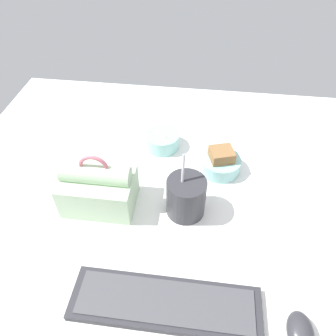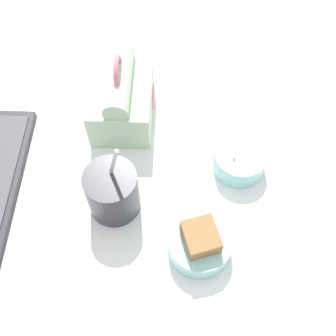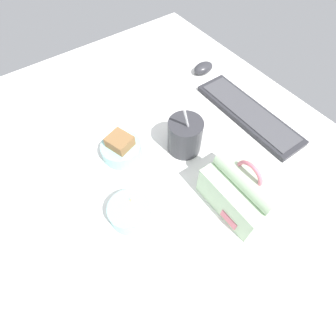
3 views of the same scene
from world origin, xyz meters
The scene contains 7 objects.
desk_surface centered at (0.00, 0.00, 1.00)cm, with size 140.00×110.00×2.00cm.
keyboard centered at (0.76, 33.82, 3.02)cm, with size 40.19×11.54×2.10cm.
lunch_bag centered at (21.95, 7.93, 8.11)cm, with size 18.81×13.42×17.38cm.
soup_cup centered at (-1.15, 7.66, 7.74)cm, with size 10.22×10.22×18.39cm.
bento_bowl_sandwich centered at (-10.04, -9.24, 4.90)cm, with size 12.04×12.04×7.79cm.
bento_bowl_snacks centered at (8.71, -17.68, 4.65)cm, with size 10.97×10.97×5.97cm.
computer_mouse centered at (-26.31, 36.45, 3.95)cm, with size 5.29×8.23×3.91cm.
Camera 3 is at (36.93, -25.94, 66.83)cm, focal length 28.00 mm.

